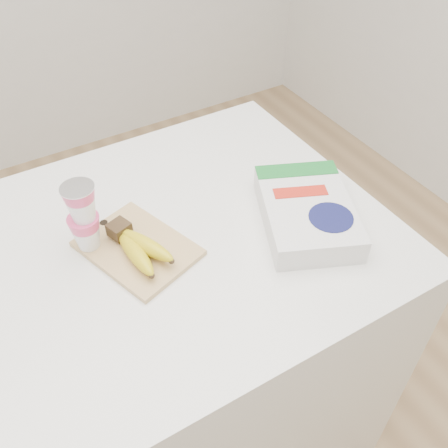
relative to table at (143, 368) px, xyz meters
name	(u,v)px	position (x,y,z in m)	size (l,w,h in m)	color
room	(92,134)	(0.00, 0.00, 0.85)	(4.00, 4.00, 4.00)	tan
table	(143,368)	(0.00, 0.00, 0.00)	(1.34, 0.89, 1.01)	white
cutting_board	(138,248)	(0.05, 0.00, 0.51)	(0.20, 0.27, 0.01)	#D8B776
bananas	(138,247)	(0.04, -0.03, 0.54)	(0.11, 0.21, 0.06)	#382816
yogurt_stack	(83,215)	(-0.05, 0.06, 0.61)	(0.08, 0.08, 0.18)	white
cereal_box	(307,212)	(0.45, -0.13, 0.54)	(0.32, 0.37, 0.07)	silver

